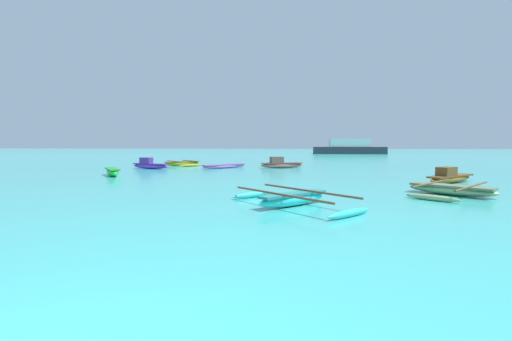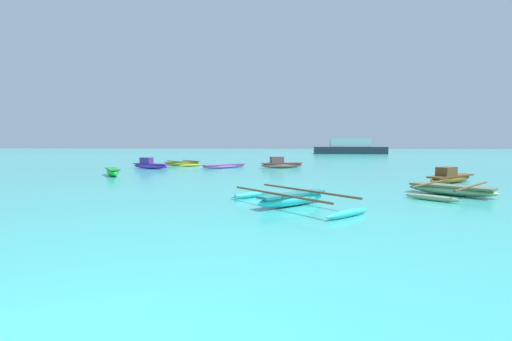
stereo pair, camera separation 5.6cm
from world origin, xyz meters
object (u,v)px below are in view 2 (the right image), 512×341
moored_boat_5 (183,163)px  moored_boat_2 (293,199)px  moored_boat_4 (450,177)px  moored_boat_3 (150,165)px  moored_boat_0 (281,164)px  distant_ferry (350,148)px  moored_boat_6 (451,190)px  moored_boat_1 (224,166)px  moored_boat_7 (112,172)px

moored_boat_5 → moored_boat_2: bearing=-105.3°
moored_boat_4 → moored_boat_2: bearing=-178.1°
moored_boat_3 → moored_boat_0: bearing=28.4°
moored_boat_5 → distant_ferry: bearing=17.4°
moored_boat_3 → moored_boat_6: moored_boat_3 is taller
moored_boat_6 → moored_boat_4: bearing=107.8°
distant_ferry → moored_boat_2: bearing=-102.0°
moored_boat_1 → distant_ferry: distant_ferry is taller
moored_boat_6 → moored_boat_5: bearing=175.9°
moored_boat_4 → moored_boat_6: (-1.83, -4.13, -0.08)m
moored_boat_0 → moored_boat_7: (-10.03, -7.42, -0.06)m
moored_boat_6 → moored_boat_7: (-16.68, 6.21, 0.04)m
moored_boat_0 → moored_boat_3: 10.17m
moored_boat_2 → moored_boat_4: (7.85, 6.93, 0.07)m
moored_boat_6 → moored_boat_7: bearing=-158.7°
moored_boat_3 → moored_boat_2: bearing=-35.4°
distant_ferry → moored_boat_6: bearing=-96.0°
moored_boat_0 → moored_boat_5: (-8.68, 2.15, -0.12)m
moored_boat_3 → moored_boat_4: 20.07m
moored_boat_0 → moored_boat_2: (0.63, -16.43, -0.10)m
moored_boat_1 → moored_boat_3: size_ratio=1.04×
distant_ferry → moored_boat_4: bearing=-94.3°
moored_boat_3 → moored_boat_4: size_ratio=1.02×
moored_boat_5 → distant_ferry: size_ratio=0.30×
moored_boat_1 → moored_boat_2: (5.10, -15.90, 0.04)m
moored_boat_6 → distant_ferry: 50.90m
moored_boat_3 → moored_boat_5: bearing=89.5°
moored_boat_0 → moored_boat_5: bearing=146.2°
moored_boat_5 → moored_boat_6: moored_boat_6 is taller
moored_boat_0 → moored_boat_1: (-4.47, -0.53, -0.14)m
moored_boat_5 → moored_boat_7: size_ratio=1.54×
moored_boat_0 → moored_boat_2: moored_boat_0 is taller
moored_boat_0 → moored_boat_3: (-10.02, -1.74, -0.01)m
distant_ferry → moored_boat_7: bearing=-116.3°
moored_boat_5 → distant_ferry: distant_ferry is taller
moored_boat_0 → distant_ferry: 38.88m
moored_boat_2 → moored_boat_6: moored_boat_2 is taller
moored_boat_5 → moored_boat_4: bearing=-76.1°
moored_boat_1 → distant_ferry: (16.42, 37.52, 0.98)m
moored_boat_4 → moored_boat_7: moored_boat_4 is taller
distant_ferry → moored_boat_0: bearing=-107.9°
moored_boat_2 → moored_boat_3: bearing=82.2°
moored_boat_0 → moored_boat_1: bearing=166.8°
moored_boat_2 → moored_boat_4: moored_boat_4 is taller
moored_boat_4 → distant_ferry: (3.46, 46.48, 0.88)m
moored_boat_1 → distant_ferry: size_ratio=0.26×
moored_boat_3 → moored_boat_5: (1.34, 3.88, -0.10)m
moored_boat_4 → moored_boat_7: bearing=134.0°
moored_boat_1 → moored_boat_3: (-5.56, -1.21, 0.13)m
moored_boat_1 → distant_ferry: bearing=20.4°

